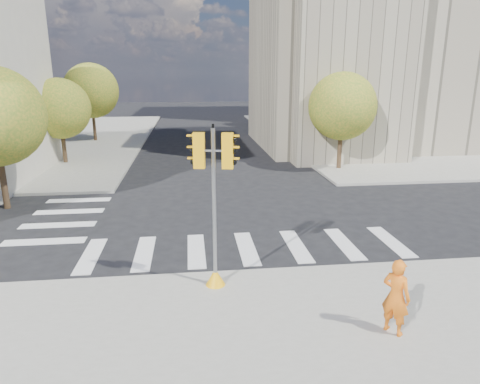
# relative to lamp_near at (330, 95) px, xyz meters

# --- Properties ---
(ground) EXTENTS (160.00, 160.00, 0.00)m
(ground) POSITION_rel_lamp_near_xyz_m (-8.00, -14.00, -4.58)
(ground) COLOR black
(ground) RESTS_ON ground
(sidewalk_far_right) EXTENTS (28.00, 40.00, 0.15)m
(sidewalk_far_right) POSITION_rel_lamp_near_xyz_m (12.00, 12.00, -4.50)
(sidewalk_far_right) COLOR gray
(sidewalk_far_right) RESTS_ON ground
(civic_building) EXTENTS (26.00, 16.00, 19.39)m
(civic_building) POSITION_rel_lamp_near_xyz_m (7.59, 5.12, 2.68)
(civic_building) COLOR gray
(civic_building) RESTS_ON ground
(office_tower) EXTENTS (20.00, 18.00, 30.00)m
(office_tower) POSITION_rel_lamp_near_xyz_m (14.00, 28.00, 10.42)
(office_tower) COLOR #9EA0A3
(office_tower) RESTS_ON ground
(tree_lw_mid) EXTENTS (4.00, 4.00, 5.77)m
(tree_lw_mid) POSITION_rel_lamp_near_xyz_m (-18.50, 0.00, -0.82)
(tree_lw_mid) COLOR #382616
(tree_lw_mid) RESTS_ON ground
(tree_lw_far) EXTENTS (4.80, 4.80, 6.95)m
(tree_lw_far) POSITION_rel_lamp_near_xyz_m (-18.50, 10.00, -0.04)
(tree_lw_far) COLOR #382616
(tree_lw_far) RESTS_ON ground
(tree_re_near) EXTENTS (4.20, 4.20, 6.16)m
(tree_re_near) POSITION_rel_lamp_near_xyz_m (-0.50, -4.00, -0.53)
(tree_re_near) COLOR #382616
(tree_re_near) RESTS_ON ground
(tree_re_mid) EXTENTS (4.60, 4.60, 6.66)m
(tree_re_mid) POSITION_rel_lamp_near_xyz_m (-0.50, 8.00, -0.23)
(tree_re_mid) COLOR #382616
(tree_re_mid) RESTS_ON ground
(tree_re_far) EXTENTS (4.00, 4.00, 5.88)m
(tree_re_far) POSITION_rel_lamp_near_xyz_m (-0.50, 20.00, -0.71)
(tree_re_far) COLOR #382616
(tree_re_far) RESTS_ON ground
(lamp_near) EXTENTS (0.35, 0.18, 8.11)m
(lamp_near) POSITION_rel_lamp_near_xyz_m (0.00, 0.00, 0.00)
(lamp_near) COLOR black
(lamp_near) RESTS_ON sidewalk_far_right
(lamp_far) EXTENTS (0.35, 0.18, 8.11)m
(lamp_far) POSITION_rel_lamp_near_xyz_m (0.00, 14.00, 0.00)
(lamp_far) COLOR black
(lamp_far) RESTS_ON sidewalk_far_right
(traffic_signal) EXTENTS (1.08, 0.56, 4.62)m
(traffic_signal) POSITION_rel_lamp_near_xyz_m (-9.40, -18.88, -2.47)
(traffic_signal) COLOR #FFB00D
(traffic_signal) RESTS_ON sidewalk_near
(photographer) EXTENTS (0.76, 0.80, 1.85)m
(photographer) POSITION_rel_lamp_near_xyz_m (-5.41, -21.70, -3.51)
(photographer) COLOR orange
(photographer) RESTS_ON sidewalk_near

